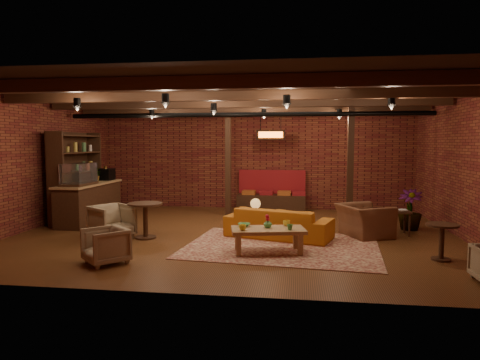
# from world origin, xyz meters

# --- Properties ---
(floor) EXTENTS (10.00, 10.00, 0.00)m
(floor) POSITION_xyz_m (0.00, 0.00, 0.00)
(floor) COLOR #3C260F
(floor) RESTS_ON ground
(ceiling) EXTENTS (10.00, 8.00, 0.02)m
(ceiling) POSITION_xyz_m (0.00, 0.00, 3.20)
(ceiling) COLOR black
(ceiling) RESTS_ON wall_back
(wall_back) EXTENTS (10.00, 0.02, 3.20)m
(wall_back) POSITION_xyz_m (0.00, 4.00, 1.60)
(wall_back) COLOR maroon
(wall_back) RESTS_ON ground
(wall_front) EXTENTS (10.00, 0.02, 3.20)m
(wall_front) POSITION_xyz_m (0.00, -4.00, 1.60)
(wall_front) COLOR maroon
(wall_front) RESTS_ON ground
(wall_left) EXTENTS (0.02, 8.00, 3.20)m
(wall_left) POSITION_xyz_m (-5.00, 0.00, 1.60)
(wall_left) COLOR maroon
(wall_left) RESTS_ON ground
(wall_right) EXTENTS (0.02, 8.00, 3.20)m
(wall_right) POSITION_xyz_m (5.00, 0.00, 1.60)
(wall_right) COLOR maroon
(wall_right) RESTS_ON ground
(ceiling_beams) EXTENTS (9.80, 6.40, 0.22)m
(ceiling_beams) POSITION_xyz_m (0.00, 0.00, 3.08)
(ceiling_beams) COLOR black
(ceiling_beams) RESTS_ON ceiling
(ceiling_pipe) EXTENTS (9.60, 0.12, 0.12)m
(ceiling_pipe) POSITION_xyz_m (0.00, 1.60, 2.85)
(ceiling_pipe) COLOR black
(ceiling_pipe) RESTS_ON ceiling
(post_left) EXTENTS (0.16, 0.16, 3.20)m
(post_left) POSITION_xyz_m (-0.60, 2.60, 1.60)
(post_left) COLOR black
(post_left) RESTS_ON ground
(post_right) EXTENTS (0.16, 0.16, 3.20)m
(post_right) POSITION_xyz_m (2.80, 2.00, 1.60)
(post_right) COLOR black
(post_right) RESTS_ON ground
(service_counter) EXTENTS (0.80, 2.50, 1.60)m
(service_counter) POSITION_xyz_m (-4.10, 1.00, 0.80)
(service_counter) COLOR black
(service_counter) RESTS_ON ground
(plant_counter) EXTENTS (0.35, 0.39, 0.30)m
(plant_counter) POSITION_xyz_m (-4.00, 1.20, 1.22)
(plant_counter) COLOR #337F33
(plant_counter) RESTS_ON service_counter
(shelving_hutch) EXTENTS (0.52, 2.00, 2.40)m
(shelving_hutch) POSITION_xyz_m (-4.50, 1.10, 1.20)
(shelving_hutch) COLOR black
(shelving_hutch) RESTS_ON ground
(banquette) EXTENTS (2.10, 0.70, 1.00)m
(banquette) POSITION_xyz_m (0.60, 3.55, 0.50)
(banquette) COLOR maroon
(banquette) RESTS_ON ground
(service_sign) EXTENTS (0.86, 0.06, 0.30)m
(service_sign) POSITION_xyz_m (0.60, 3.10, 2.35)
(service_sign) COLOR orange
(service_sign) RESTS_ON ceiling
(ceiling_spotlights) EXTENTS (6.40, 4.40, 0.28)m
(ceiling_spotlights) POSITION_xyz_m (0.00, 0.00, 2.86)
(ceiling_spotlights) COLOR black
(ceiling_spotlights) RESTS_ON ceiling
(rug) EXTENTS (4.11, 3.30, 0.01)m
(rug) POSITION_xyz_m (1.12, -1.05, 0.01)
(rug) COLOR maroon
(rug) RESTS_ON floor
(sofa) EXTENTS (2.49, 1.57, 0.68)m
(sofa) POSITION_xyz_m (1.01, -0.27, 0.34)
(sofa) COLOR #B15F18
(sofa) RESTS_ON floor
(coffee_table) EXTENTS (1.50, 0.95, 0.73)m
(coffee_table) POSITION_xyz_m (0.85, -1.60, 0.42)
(coffee_table) COLOR olive
(coffee_table) RESTS_ON floor
(side_table_lamp) EXTENTS (0.46, 0.46, 0.78)m
(side_table_lamp) POSITION_xyz_m (0.42, 0.46, 0.59)
(side_table_lamp) COLOR black
(side_table_lamp) RESTS_ON floor
(round_table_left) EXTENTS (0.76, 0.76, 0.79)m
(round_table_left) POSITION_xyz_m (-1.91, -0.72, 0.54)
(round_table_left) COLOR black
(round_table_left) RESTS_ON floor
(armchair_a) EXTENTS (1.07, 1.09, 0.82)m
(armchair_a) POSITION_xyz_m (-2.65, -0.80, 0.41)
(armchair_a) COLOR #BFB494
(armchair_a) RESTS_ON floor
(armchair_b) EXTENTS (0.92, 0.92, 0.69)m
(armchair_b) POSITION_xyz_m (-1.90, -2.71, 0.35)
(armchair_b) COLOR #BFB494
(armchair_b) RESTS_ON floor
(armchair_right) EXTENTS (1.11, 1.31, 0.97)m
(armchair_right) POSITION_xyz_m (2.92, 0.15, 0.48)
(armchair_right) COLOR brown
(armchair_right) RESTS_ON floor
(side_table_book) EXTENTS (0.52, 0.52, 0.59)m
(side_table_book) POSITION_xyz_m (3.71, 0.45, 0.52)
(side_table_book) COLOR black
(side_table_book) RESTS_ON floor
(round_table_right) EXTENTS (0.57, 0.57, 0.66)m
(round_table_right) POSITION_xyz_m (4.00, -1.69, 0.44)
(round_table_right) COLOR black
(round_table_right) RESTS_ON floor
(plant_tall) EXTENTS (2.07, 2.07, 2.97)m
(plant_tall) POSITION_xyz_m (4.12, 1.06, 1.48)
(plant_tall) COLOR #4C7F4C
(plant_tall) RESTS_ON floor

